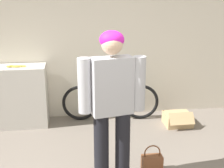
% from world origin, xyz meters
% --- Properties ---
extents(wall_back, '(8.00, 0.07, 2.60)m').
position_xyz_m(wall_back, '(0.00, 2.82, 1.30)').
color(wall_back, beige).
rests_on(wall_back, ground_plane).
extents(side_shelf, '(0.99, 0.46, 0.97)m').
position_xyz_m(side_shelf, '(-1.11, 2.54, 0.49)').
color(side_shelf, beige).
rests_on(side_shelf, ground_plane).
extents(person, '(0.72, 0.27, 1.72)m').
position_xyz_m(person, '(0.20, 0.79, 0.98)').
color(person, black).
rests_on(person, ground_plane).
extents(bicycle, '(1.62, 0.46, 0.68)m').
position_xyz_m(bicycle, '(0.42, 2.54, 0.32)').
color(bicycle, black).
rests_on(bicycle, ground_plane).
extents(banana, '(0.31, 0.08, 0.04)m').
position_xyz_m(banana, '(-1.05, 2.48, 0.99)').
color(banana, '#EAD64C').
rests_on(banana, side_shelf).
extents(handbag, '(0.25, 0.13, 0.35)m').
position_xyz_m(handbag, '(0.70, 0.90, 0.11)').
color(handbag, brown).
rests_on(handbag, ground_plane).
extents(cardboard_box, '(0.42, 0.43, 0.27)m').
position_xyz_m(cardboard_box, '(1.47, 2.16, 0.10)').
color(cardboard_box, tan).
rests_on(cardboard_box, ground_plane).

